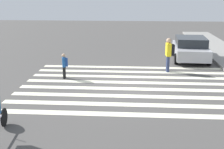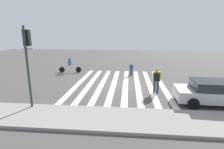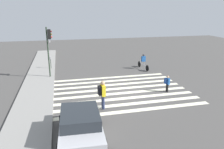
{
  "view_description": "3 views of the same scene",
  "coord_description": "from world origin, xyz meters",
  "px_view_note": "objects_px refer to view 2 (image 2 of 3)",
  "views": [
    {
      "loc": [
        13.71,
        0.09,
        4.29
      ],
      "look_at": [
        1.08,
        -0.79,
        0.81
      ],
      "focal_mm": 50.0,
      "sensor_mm": 36.0,
      "label": 1
    },
    {
      "loc": [
        -0.7,
        14.0,
        4.15
      ],
      "look_at": [
        0.63,
        0.19,
        0.85
      ],
      "focal_mm": 28.0,
      "sensor_mm": 36.0,
      "label": 2
    },
    {
      "loc": [
        -14.99,
        4.32,
        6.01
      ],
      "look_at": [
        0.43,
        0.62,
        1.22
      ],
      "focal_mm": 35.0,
      "sensor_mm": 36.0,
      "label": 3
    }
  ],
  "objects_px": {
    "pedestrian_child_with_backpack": "(131,68)",
    "cyclist_near_curb": "(70,65)",
    "car_parked_dark_suv": "(212,92)",
    "traffic_light": "(27,52)",
    "pedestrian_adult_blue_shirt": "(157,79)"
  },
  "relations": [
    {
      "from": "car_parked_dark_suv",
      "to": "pedestrian_adult_blue_shirt",
      "type": "bearing_deg",
      "value": -25.91
    },
    {
      "from": "pedestrian_adult_blue_shirt",
      "to": "cyclist_near_curb",
      "type": "distance_m",
      "value": 10.14
    },
    {
      "from": "cyclist_near_curb",
      "to": "pedestrian_adult_blue_shirt",
      "type": "bearing_deg",
      "value": 138.55
    },
    {
      "from": "car_parked_dark_suv",
      "to": "cyclist_near_curb",
      "type": "bearing_deg",
      "value": -31.1
    },
    {
      "from": "traffic_light",
      "to": "cyclist_near_curb",
      "type": "distance_m",
      "value": 9.5
    },
    {
      "from": "pedestrian_child_with_backpack",
      "to": "cyclist_near_curb",
      "type": "relative_size",
      "value": 0.53
    },
    {
      "from": "pedestrian_child_with_backpack",
      "to": "cyclist_near_curb",
      "type": "xyz_separation_m",
      "value": [
        6.54,
        -0.66,
        0.12
      ]
    },
    {
      "from": "cyclist_near_curb",
      "to": "car_parked_dark_suv",
      "type": "bearing_deg",
      "value": 140.3
    },
    {
      "from": "cyclist_near_curb",
      "to": "car_parked_dark_suv",
      "type": "distance_m",
      "value": 13.54
    },
    {
      "from": "car_parked_dark_suv",
      "to": "pedestrian_child_with_backpack",
      "type": "bearing_deg",
      "value": -52.94
    },
    {
      "from": "pedestrian_child_with_backpack",
      "to": "cyclist_near_curb",
      "type": "distance_m",
      "value": 6.58
    },
    {
      "from": "traffic_light",
      "to": "car_parked_dark_suv",
      "type": "height_order",
      "value": "traffic_light"
    },
    {
      "from": "traffic_light",
      "to": "car_parked_dark_suv",
      "type": "bearing_deg",
      "value": -171.15
    },
    {
      "from": "pedestrian_adult_blue_shirt",
      "to": "car_parked_dark_suv",
      "type": "xyz_separation_m",
      "value": [
        -3.0,
        1.65,
        -0.33
      ]
    },
    {
      "from": "pedestrian_child_with_backpack",
      "to": "car_parked_dark_suv",
      "type": "height_order",
      "value": "car_parked_dark_suv"
    }
  ]
}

